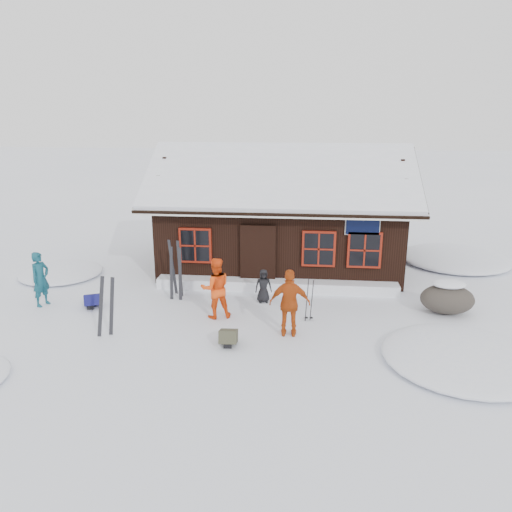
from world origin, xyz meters
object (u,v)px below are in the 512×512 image
object	(u,v)px
skier_teal	(41,279)
boulder	(447,298)
skier_orange_right	(290,303)
skier_orange_left	(216,288)
backpack_blue	(92,302)
ski_pair_left	(106,307)
skier_crouched	(263,286)
backpack_olive	(228,339)
ski_poles	(309,301)

from	to	relation	value
skier_teal	boulder	size ratio (longest dim) A/B	1.09
skier_orange_right	boulder	world-z (taller)	skier_orange_right
skier_orange_left	boulder	world-z (taller)	skier_orange_left
boulder	backpack_blue	bearing A→B (deg)	-176.44
backpack_blue	boulder	bearing A→B (deg)	-19.54
skier_orange_right	ski_pair_left	xyz separation A→B (m)	(-4.57, -0.47, -0.11)
skier_teal	skier_orange_right	bearing A→B (deg)	-80.28
skier_teal	skier_crouched	bearing A→B (deg)	-62.04
skier_teal	backpack_olive	xyz separation A→B (m)	(5.79, -2.01, -0.65)
skier_orange_left	skier_orange_right	bearing A→B (deg)	135.78
ski_pair_left	ski_poles	bearing A→B (deg)	7.60
skier_teal	boulder	distance (m)	11.61
skier_orange_left	boulder	size ratio (longest dim) A/B	1.15
skier_teal	ski_pair_left	world-z (taller)	skier_teal
skier_orange_left	ski_pair_left	size ratio (longest dim) A/B	1.04
skier_teal	skier_crouched	size ratio (longest dim) A/B	1.59
skier_orange_left	skier_orange_right	distance (m)	2.26
skier_teal	skier_orange_left	size ratio (longest dim) A/B	0.95
skier_crouched	boulder	xyz separation A→B (m)	(5.20, -0.30, -0.07)
skier_orange_left	skier_crouched	world-z (taller)	skier_orange_left
skier_orange_left	backpack_olive	size ratio (longest dim) A/B	2.98
skier_crouched	ski_pair_left	xyz separation A→B (m)	(-3.71, -2.68, 0.26)
skier_orange_right	skier_crouched	bearing A→B (deg)	-69.37
ski_pair_left	skier_orange_left	bearing A→B (deg)	21.20
boulder	ski_pair_left	distance (m)	9.23
backpack_blue	skier_teal	bearing A→B (deg)	155.79
skier_orange_left	ski_pair_left	world-z (taller)	skier_orange_left
skier_teal	ski_poles	size ratio (longest dim) A/B	1.32
skier_teal	skier_orange_left	distance (m)	5.21
skier_orange_left	skier_orange_right	xyz separation A→B (m)	(2.05, -0.96, 0.03)
skier_orange_left	skier_crouched	xyz separation A→B (m)	(1.20, 1.25, -0.34)
skier_crouched	backpack_olive	distance (m)	2.99
skier_orange_right	ski_pair_left	world-z (taller)	skier_orange_right
skier_crouched	boulder	distance (m)	5.21
skier_orange_right	ski_pair_left	size ratio (longest dim) A/B	1.07
backpack_olive	skier_orange_left	bearing A→B (deg)	106.57
backpack_blue	skier_orange_left	bearing A→B (deg)	-28.12
skier_crouched	ski_poles	distance (m)	1.82
skier_orange_right	ski_pair_left	bearing A→B (deg)	5.36
ski_poles	skier_orange_left	bearing A→B (deg)	-179.54
skier_orange_right	ski_poles	world-z (taller)	skier_orange_right
backpack_olive	boulder	bearing A→B (deg)	20.97
boulder	skier_crouched	bearing A→B (deg)	176.72
backpack_olive	backpack_blue	bearing A→B (deg)	151.90
skier_teal	skier_orange_left	world-z (taller)	skier_orange_left
skier_orange_left	ski_pair_left	bearing A→B (deg)	10.41
boulder	ski_poles	world-z (taller)	ski_poles
boulder	ski_pair_left	xyz separation A→B (m)	(-8.91, -2.38, 0.33)
skier_orange_left	ski_pair_left	xyz separation A→B (m)	(-2.52, -1.43, -0.08)
skier_teal	skier_orange_right	xyz separation A→B (m)	(7.24, -1.31, 0.07)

